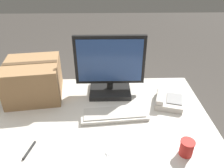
{
  "coord_description": "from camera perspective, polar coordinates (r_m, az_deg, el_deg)",
  "views": [
    {
      "loc": [
        0.27,
        -1.08,
        1.63
      ],
      "look_at": [
        0.3,
        0.12,
        0.91
      ],
      "focal_mm": 35.0,
      "sensor_mm": 36.0,
      "label": 1
    }
  ],
  "objects": [
    {
      "name": "paper_cup_right",
      "position": [
        1.19,
        18.92,
        -15.47
      ],
      "size": [
        0.07,
        0.07,
        0.09
      ],
      "color": "red",
      "rests_on": "office_desk"
    },
    {
      "name": "cardboard_box",
      "position": [
        1.59,
        -19.82,
        1.11
      ],
      "size": [
        0.4,
        0.4,
        0.25
      ],
      "rotation": [
        0.0,
        0.0,
        0.13
      ],
      "color": "#9E754C",
      "rests_on": "office_desk"
    },
    {
      "name": "monitor",
      "position": [
        1.5,
        -0.54,
        3.72
      ],
      "size": [
        0.48,
        0.24,
        0.43
      ],
      "color": "black",
      "rests_on": "office_desk"
    },
    {
      "name": "desk_phone",
      "position": [
        1.51,
        14.4,
        -4.07
      ],
      "size": [
        0.23,
        0.25,
        0.07
      ],
      "rotation": [
        0.0,
        0.0,
        -0.28
      ],
      "color": "beige",
      "rests_on": "office_desk"
    },
    {
      "name": "spoon",
      "position": [
        1.14,
        -1.28,
        -18.72
      ],
      "size": [
        0.04,
        0.16,
        0.0
      ],
      "rotation": [
        0.0,
        0.0,
        1.41
      ],
      "color": "silver",
      "rests_on": "office_desk"
    },
    {
      "name": "office_desk",
      "position": [
        1.68,
        -10.77,
        -17.97
      ],
      "size": [
        1.8,
        0.9,
        0.76
      ],
      "color": "beige",
      "rests_on": "ground_plane"
    },
    {
      "name": "keyboard",
      "position": [
        1.37,
        0.6,
        -7.9
      ],
      "size": [
        0.42,
        0.18,
        0.03
      ],
      "rotation": [
        0.0,
        0.0,
        0.09
      ],
      "color": "beige",
      "rests_on": "office_desk"
    },
    {
      "name": "pen_marker",
      "position": [
        1.24,
        -20.77,
        -15.82
      ],
      "size": [
        0.04,
        0.12,
        0.01
      ],
      "rotation": [
        0.0,
        0.0,
        1.35
      ],
      "color": "black",
      "rests_on": "office_desk"
    }
  ]
}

